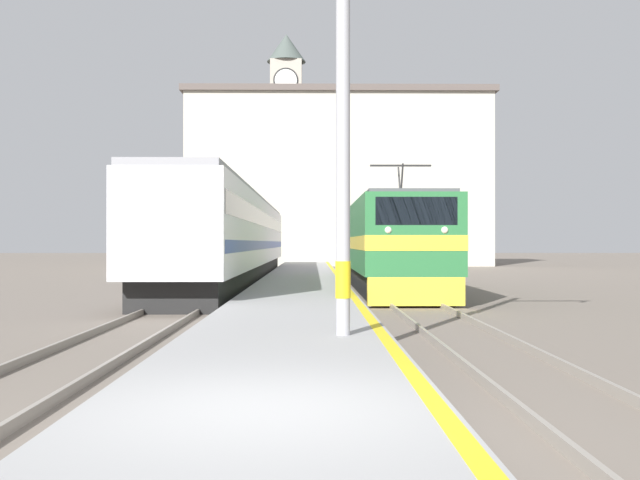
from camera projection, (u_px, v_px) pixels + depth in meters
name	position (u px, v px, depth m)	size (l,w,h in m)	color
ground_plane	(304.00, 281.00, 36.77)	(200.00, 200.00, 0.00)	#70665B
platform	(302.00, 282.00, 31.78)	(3.44, 140.00, 0.38)	#999999
rail_track_near	(381.00, 286.00, 31.81)	(2.83, 140.00, 0.16)	#70665B
rail_track_far	(226.00, 286.00, 31.74)	(2.83, 140.00, 0.16)	#70665B
locomotive_train	(389.00, 245.00, 28.58)	(2.92, 15.25, 4.47)	black
passenger_train	(236.00, 237.00, 35.83)	(2.92, 34.53, 4.01)	black
catenary_mast	(350.00, 72.00, 12.14)	(2.74, 0.25, 8.45)	#9E9EA3
clock_tower	(286.00, 141.00, 74.71)	(3.87, 3.87, 22.74)	#ADA393
station_building	(338.00, 179.00, 62.05)	(25.11, 7.31, 14.33)	#B7B2A3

